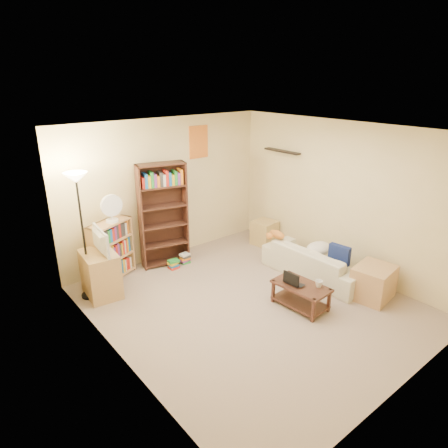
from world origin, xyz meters
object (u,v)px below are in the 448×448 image
Objects in this scene: tv_stand at (101,274)px; short_bookshelf at (112,250)px; television at (97,242)px; mug at (319,284)px; coffee_table at (301,293)px; floor_lamp at (79,200)px; sofa at (315,262)px; laptop at (296,282)px; desk_fan at (112,208)px; tall_bookshelf at (163,213)px; tabby_cat at (276,235)px; end_cabinet at (373,282)px; side_table at (264,233)px.

short_bookshelf is (0.38, 0.41, 0.14)m from tv_stand.
mug is at bearing -130.59° from television.
coffee_table is 0.43× the size of floor_lamp.
coffee_table is 3.06m from television.
short_bookshelf reaches higher than sofa.
laptop is 3.03m from desk_fan.
tall_bookshelf is (-1.68, 1.96, 0.70)m from sofa.
tabby_cat is at bearing -103.83° from television.
end_cabinet is at bearing -30.42° from coffee_table.
tabby_cat is 1.39m from coffee_table.
desk_fan is at bearing 46.24° from tv_stand.
desk_fan is (-2.32, 1.34, 0.62)m from tabby_cat.
floor_lamp is (-0.15, 0.08, 1.18)m from tv_stand.
tall_bookshelf is at bearing 138.16° from tabby_cat.
tall_bookshelf is 0.94× the size of floor_lamp.
tabby_cat is 1.29m from laptop.
coffee_table is at bearing -129.98° from television.
tabby_cat reaches higher than sofa.
laptop is 0.74× the size of desk_fan.
mug is 3.34m from desk_fan.
side_table is (0.30, 1.50, -0.02)m from sofa.
mug is 0.06× the size of floor_lamp.
coffee_table is 0.46× the size of tall_bookshelf.
tall_bookshelf reaches higher than desk_fan.
mug is 3.22m from tv_stand.
sofa is 3.81m from floor_lamp.
tall_bookshelf reaches higher than television.
tabby_cat is at bearing -123.91° from side_table.
mug is at bearing -56.87° from tall_bookshelf.
television is at bearing -26.71° from floor_lamp.
tabby_cat is at bearing 18.61° from sofa.
end_cabinet is (3.12, -2.65, -0.09)m from tv_stand.
television is 0.34× the size of floor_lamp.
end_cabinet is at bearing -34.59° from tv_stand.
desk_fan is at bearing 26.47° from floor_lamp.
laptop is at bearing -79.72° from short_bookshelf.
tabby_cat is 3.23m from floor_lamp.
floor_lamp is (-0.53, -0.34, 1.04)m from short_bookshelf.
mug is at bearing -111.10° from tabby_cat.
tabby_cat is at bearing 68.90° from mug.
end_cabinet is at bearing -174.29° from sofa.
television is 1.38× the size of side_table.
side_table is (1.23, 1.89, -0.13)m from laptop.
coffee_table is 3.41m from floor_lamp.
tv_stand reaches higher than mug.
tabby_cat reaches higher than coffee_table.
tall_bookshelf is (-0.77, 2.44, 0.74)m from coffee_table.
desk_fan is at bearing 50.24° from sofa.
sofa is at bearing 23.71° from coffee_table.
mug is 3.26m from television.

